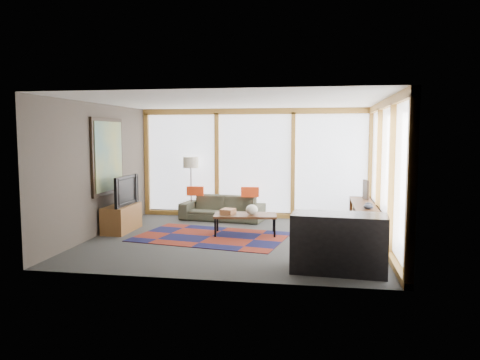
% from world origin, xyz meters
% --- Properties ---
extents(ground, '(5.50, 5.50, 0.00)m').
position_xyz_m(ground, '(0.00, 0.00, 0.00)').
color(ground, '#2D2D2B').
rests_on(ground, ground).
extents(room_envelope, '(5.52, 5.02, 2.62)m').
position_xyz_m(room_envelope, '(0.49, 0.56, 1.54)').
color(room_envelope, '#493F36').
rests_on(room_envelope, ground).
extents(rug, '(3.10, 2.27, 0.01)m').
position_xyz_m(rug, '(-0.53, 0.14, 0.01)').
color(rug, maroon).
rests_on(rug, ground).
extents(sofa, '(2.00, 1.00, 0.56)m').
position_xyz_m(sofa, '(-0.69, 1.95, 0.28)').
color(sofa, '#3B3C2C').
rests_on(sofa, ground).
extents(pillow_left, '(0.40, 0.15, 0.22)m').
position_xyz_m(pillow_left, '(-1.33, 1.94, 0.67)').
color(pillow_left, red).
rests_on(pillow_left, sofa).
extents(pillow_right, '(0.43, 0.18, 0.23)m').
position_xyz_m(pillow_right, '(-0.03, 1.92, 0.67)').
color(pillow_right, red).
rests_on(pillow_right, sofa).
extents(floor_lamp, '(0.37, 0.37, 1.46)m').
position_xyz_m(floor_lamp, '(-1.47, 2.09, 0.73)').
color(floor_lamp, '#2F2119').
rests_on(floor_lamp, ground).
extents(coffee_table, '(1.30, 0.78, 0.41)m').
position_xyz_m(coffee_table, '(0.09, 0.46, 0.20)').
color(coffee_table, '#322111').
rests_on(coffee_table, ground).
extents(book_stack, '(0.30, 0.34, 0.10)m').
position_xyz_m(book_stack, '(-0.25, 0.46, 0.46)').
color(book_stack, '#9B613A').
rests_on(book_stack, coffee_table).
extents(vase, '(0.24, 0.24, 0.20)m').
position_xyz_m(vase, '(0.23, 0.42, 0.51)').
color(vase, silver).
rests_on(vase, coffee_table).
extents(bookshelf, '(0.45, 2.46, 0.62)m').
position_xyz_m(bookshelf, '(2.43, 0.81, 0.31)').
color(bookshelf, '#322111').
rests_on(bookshelf, ground).
extents(bowl_a, '(0.20, 0.20, 0.09)m').
position_xyz_m(bowl_a, '(2.44, 0.23, 0.66)').
color(bowl_a, black).
rests_on(bowl_a, bookshelf).
extents(bowl_b, '(0.17, 0.17, 0.08)m').
position_xyz_m(bowl_b, '(2.48, 0.57, 0.65)').
color(bowl_b, black).
rests_on(bowl_b, bookshelf).
extents(shelf_picture, '(0.10, 0.32, 0.42)m').
position_xyz_m(shelf_picture, '(2.51, 1.55, 0.82)').
color(shelf_picture, black).
rests_on(shelf_picture, bookshelf).
extents(tv_console, '(0.45, 1.09, 0.54)m').
position_xyz_m(tv_console, '(-2.47, 0.37, 0.27)').
color(tv_console, brown).
rests_on(tv_console, ground).
extents(television, '(0.15, 1.06, 0.61)m').
position_xyz_m(television, '(-2.44, 0.34, 0.85)').
color(television, black).
rests_on(television, tv_console).
extents(bar_counter, '(1.40, 0.73, 0.86)m').
position_xyz_m(bar_counter, '(1.83, -1.80, 0.43)').
color(bar_counter, black).
rests_on(bar_counter, ground).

